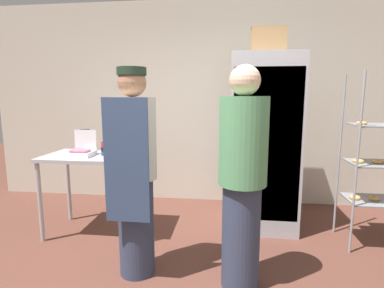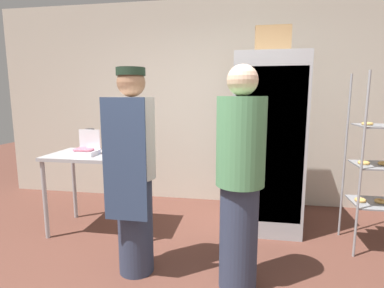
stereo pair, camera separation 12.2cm
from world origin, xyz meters
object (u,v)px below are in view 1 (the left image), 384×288
baking_rack (378,164)px  person_baker (134,171)px  binder_stack (119,147)px  blender_pitcher (85,141)px  cardboard_storage_box (268,42)px  refrigerator (263,143)px  person_customer (242,178)px  donut_box (81,151)px

baking_rack → person_baker: baking_rack is taller
binder_stack → person_baker: (0.41, -0.76, -0.06)m
blender_pitcher → binder_stack: size_ratio=0.72×
blender_pitcher → cardboard_storage_box: size_ratio=0.65×
refrigerator → person_customer: 1.23m
binder_stack → cardboard_storage_box: bearing=17.0°
refrigerator → blender_pitcher: refrigerator is taller
binder_stack → refrigerator: bearing=13.5°
blender_pitcher → baking_rack: bearing=-2.5°
refrigerator → donut_box: (-1.90, -0.52, -0.04)m
blender_pitcher → cardboard_storage_box: 2.33m
blender_pitcher → refrigerator: bearing=6.0°
donut_box → person_customer: size_ratio=0.15×
baking_rack → person_baker: bearing=-160.5°
refrigerator → blender_pitcher: bearing=-174.0°
blender_pitcher → person_baker: bearing=-46.5°
person_baker → binder_stack: bearing=118.3°
person_customer → cardboard_storage_box: bearing=76.9°
refrigerator → blender_pitcher: 2.02m
person_baker → person_customer: (0.86, -0.07, -0.01)m
donut_box → binder_stack: size_ratio=0.78×
baking_rack → person_customer: person_customer is taller
baking_rack → person_customer: (-1.34, -0.85, 0.04)m
baking_rack → donut_box: bearing=-176.6°
binder_stack → person_baker: bearing=-61.7°
refrigerator → donut_box: refrigerator is taller
cardboard_storage_box → person_customer: size_ratio=0.22×
baking_rack → binder_stack: baking_rack is taller
person_customer → binder_stack: bearing=146.9°
donut_box → refrigerator: bearing=15.4°
baking_rack → donut_box: 2.97m
refrigerator → person_baker: (-1.13, -1.13, -0.08)m
blender_pitcher → person_baker: person_baker is taller
person_baker → person_customer: person_customer is taller
blender_pitcher → binder_stack: 0.49m
donut_box → person_baker: (0.76, -0.61, -0.03)m
baking_rack → blender_pitcher: bearing=177.5°
binder_stack → cardboard_storage_box: (1.57, 0.48, 1.13)m
refrigerator → cardboard_storage_box: size_ratio=5.14×
person_baker → donut_box: bearing=141.6°
donut_box → person_customer: person_customer is taller
refrigerator → person_baker: size_ratio=1.13×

